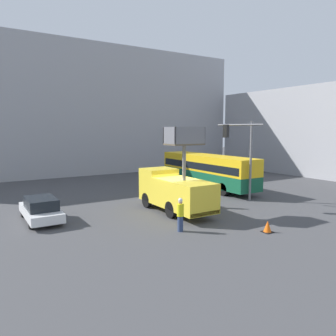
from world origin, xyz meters
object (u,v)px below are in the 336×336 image
Objects in this scene: traffic_light_pole at (243,148)px; traffic_cone_near_truck at (268,227)px; parked_car_curbside at (41,209)px; road_worker_directing at (215,195)px; utility_truck at (175,190)px; road_worker_near_truck at (180,215)px; city_bus at (207,169)px.

traffic_light_pole is 8.17m from traffic_cone_near_truck.
road_worker_directing is at bearing -14.79° from parked_car_curbside.
road_worker_near_truck is at bearing -118.53° from utility_truck.
traffic_light_pole reaches higher than parked_car_curbside.
traffic_light_pole reaches higher than road_worker_near_truck.
utility_truck reaches higher than road_worker_near_truck.
traffic_light_pole is 14.81m from parked_car_curbside.
road_worker_near_truck is (-7.88, -3.35, -3.32)m from traffic_light_pole.
utility_truck is 3.26m from road_worker_directing.
traffic_cone_near_truck is (-1.17, -5.94, -0.60)m from road_worker_directing.
traffic_light_pole is at bearing 98.76° from road_worker_directing.
road_worker_directing is 2.80× the size of traffic_cone_near_truck.
traffic_light_pole is at bearing -3.95° from utility_truck.
road_worker_directing is 0.38× the size of parked_car_curbside.
road_worker_directing is at bearing -145.44° from road_worker_near_truck.
utility_truck is 9.82m from city_bus.
utility_truck is at bearing -91.28° from road_worker_directing.
parked_car_curbside is at bearing 138.81° from traffic_cone_near_truck.
utility_truck reaches higher than parked_car_curbside.
road_worker_directing reaches higher than traffic_cone_near_truck.
road_worker_directing is (3.15, -0.47, -0.67)m from utility_truck.
traffic_light_pole is 4.31m from road_worker_directing.
city_bus reaches higher than road_worker_directing.
road_worker_directing is at bearing -178.51° from traffic_light_pole.
city_bus is at bearing -132.21° from road_worker_near_truck.
traffic_light_pole is (-1.82, -6.53, 2.38)m from city_bus.
traffic_cone_near_truck is at bearing -41.19° from parked_car_curbside.
traffic_cone_near_truck is 0.14× the size of parked_car_curbside.
traffic_cone_near_truck is (4.02, -2.67, -0.65)m from road_worker_near_truck.
road_worker_near_truck is (-9.71, -9.87, -0.94)m from city_bus.
city_bus is at bearing 38.60° from utility_truck.
city_bus is at bearing 12.71° from parked_car_curbside.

